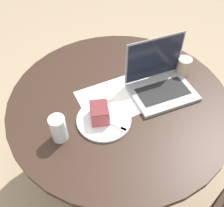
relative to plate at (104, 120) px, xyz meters
The scene contains 9 objects.
ground_plane 0.77m from the plate, behind, with size 12.00×12.00×0.00m, color gray.
dining_table 0.22m from the plate, behind, with size 1.06×1.06×0.75m.
paper_document 0.16m from the plate, behind, with size 0.47×0.43×0.00m.
plate is the anchor object (origin of this frame).
cake_slice 0.05m from the plate, 73.90° to the right, with size 0.13×0.12×0.07m.
fork 0.05m from the plate, 82.57° to the left, with size 0.03×0.17×0.00m.
coffee_glass 0.51m from the plate, 158.95° to the left, with size 0.07×0.07×0.10m.
water_glass 0.21m from the plate, 32.50° to the right, with size 0.07×0.07×0.12m.
laptop 0.33m from the plate, 157.09° to the left, with size 0.38×0.36×0.25m.
Camera 1 is at (0.75, 0.41, 1.67)m, focal length 42.00 mm.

